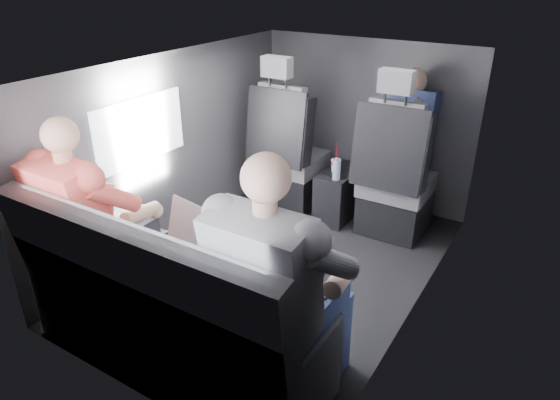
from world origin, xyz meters
The scene contains 20 objects.
floor centered at (0.00, 0.00, 0.00)m, with size 2.60×2.60×0.00m, color black.
ceiling centered at (0.00, 0.00, 1.35)m, with size 2.60×2.60×0.00m, color #B2B2AD.
panel_left centered at (-0.90, 0.00, 0.68)m, with size 0.02×2.60×1.35m, color #56565B.
panel_right centered at (0.90, 0.00, 0.68)m, with size 0.02×2.60×1.35m, color #56565B.
panel_front centered at (0.00, 1.30, 0.68)m, with size 1.80×0.02×1.35m, color #56565B.
panel_back centered at (0.00, -1.30, 0.68)m, with size 1.80×0.02×1.35m, color #56565B.
side_window centered at (-0.88, -0.30, 0.90)m, with size 0.02×0.75×0.42m, color white.
seatbelt centered at (0.45, 0.67, 0.80)m, with size 0.05×0.01×0.65m, color black.
front_seat_left centered at (-0.45, 0.84, 0.40)m, with size 0.52×0.58×1.26m.
front_seat_right centered at (0.45, 0.84, 0.40)m, with size 0.52×0.58×1.26m.
center_console centered at (0.00, 0.88, 0.20)m, with size 0.24×0.48×0.41m.
rear_bench centered at (0.00, -1.06, 0.31)m, with size 1.60×0.57×0.92m.
soda_cup centered at (-0.01, 0.82, 0.46)m, with size 0.08×0.08×0.24m.
water_bottle centered at (0.04, 0.71, 0.48)m, with size 0.06×0.06×0.17m.
laptop_white centered at (-0.64, -0.83, 0.64)m, with size 0.37×0.35×0.27m.
laptop_silver centered at (0.05, -0.78, 0.64)m, with size 0.41×0.39×0.26m.
laptop_black centered at (0.60, -0.82, 0.63)m, with size 0.32×0.29×0.22m.
passenger_rear_left centered at (-0.58, -0.97, 0.63)m, with size 0.51×0.63×1.23m.
passenger_rear_right centered at (0.58, -0.97, 0.65)m, with size 0.54×0.65×1.28m.
passenger_front_right centered at (0.42, 1.10, 0.75)m, with size 0.39×0.39×0.77m.
Camera 1 is at (1.49, -2.44, 1.89)m, focal length 32.00 mm.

